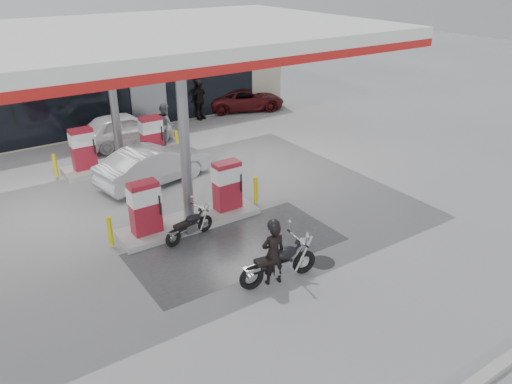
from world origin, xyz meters
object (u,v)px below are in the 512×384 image
Objects in this scene: pump_island_near at (189,204)px; pump_island_far at (119,148)px; attendant at (165,124)px; hatchback_silver at (154,165)px; parked_car_right at (245,99)px; biker_walking at (199,100)px; biker_main at (273,254)px; main_motorcycle at (280,264)px; parked_motorcycle at (190,226)px; sedan_white at (125,129)px.

pump_island_near and pump_island_far have the same top height.
attendant is 0.44× the size of hatchback_silver.
biker_walking is (-2.93, -0.20, 0.43)m from parked_car_right.
biker_walking is (5.66, 9.80, 0.30)m from pump_island_near.
biker_walking is (3.13, 2.66, 0.06)m from attendant.
hatchback_silver is 1.02× the size of parked_car_right.
biker_walking reaches higher than pump_island_far.
pump_island_far is 9.99m from biker_main.
pump_island_near reaches higher than main_motorcycle.
biker_main is 16.24m from parked_car_right.
main_motorcycle is (0.53, -4.00, -0.21)m from pump_island_near.
attendant reaches higher than parked_car_right.
parked_motorcycle is at bearing -93.15° from pump_island_far.
main_motorcycle is 0.52× the size of parked_car_right.
sedan_white is 2.15× the size of biker_walking.
pump_island_far is at bearing -76.83° from biker_main.
biker_walking is at bearing -99.90° from biker_main.
pump_island_far is 2.96× the size of parked_motorcycle.
pump_island_far is at bearing 119.19° from attendant.
pump_island_near is at bearing 51.90° from parked_motorcycle.
sedan_white is at bearing -18.80° from hatchback_silver.
pump_island_near is 3.63m from hatchback_silver.
biker_walking reaches higher than main_motorcycle.
attendant reaches higher than pump_island_near.
biker_walking is at bearing -44.54° from attendant.
biker_main is 3.30m from parked_motorcycle.
parked_motorcycle is 4.47m from hatchback_silver.
attendant is at bearing 135.15° from parked_car_right.
parked_car_right is at bearing -59.66° from attendant.
attendant reaches higher than parked_motorcycle.
biker_main is 0.91× the size of attendant.
pump_island_far is 9.48m from parked_car_right.
parked_car_right is at bearing 49.32° from pump_island_near.
parked_motorcycle is 0.91× the size of attendant.
pump_island_near is at bearing 159.18° from parked_car_right.
pump_island_far is at bearing 134.81° from parked_car_right.
pump_island_far is (0.00, 6.00, 0.00)m from pump_island_near.
sedan_white is 2.28× the size of attendant.
biker_walking is (6.04, 10.59, 0.61)m from parked_motorcycle.
sedan_white is 1.83m from attendant.
pump_island_far is 1.18× the size of sedan_white.
parked_car_right is at bearing -79.05° from sedan_white.
biker_main is at bearing -178.78° from main_motorcycle.
pump_island_near is 11.32m from biker_walking.
pump_island_near is 2.54× the size of biker_walking.
pump_island_far is 2.79m from attendant.
hatchback_silver is 8.11m from biker_walking.
attendant is 0.45× the size of parked_car_right.
hatchback_silver is at bearing 154.45° from attendant.
parked_motorcycle is at bearing -66.24° from biker_main.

